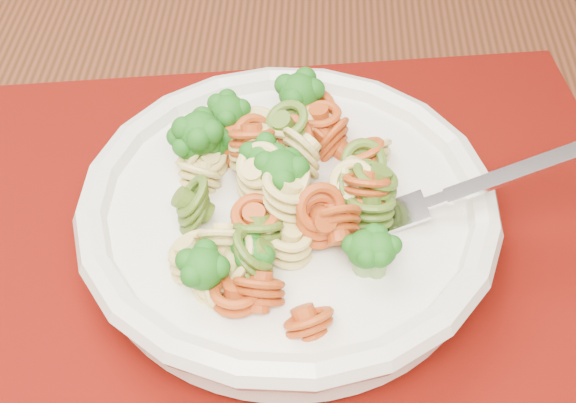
# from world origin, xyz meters

# --- Properties ---
(dining_table) EXTENTS (1.50, 1.09, 0.71)m
(dining_table) POSITION_xyz_m (0.04, 0.35, 0.61)
(dining_table) COLOR #542817
(dining_table) RESTS_ON ground
(placemat) EXTENTS (0.59, 0.51, 0.00)m
(placemat) POSITION_xyz_m (0.05, 0.31, 0.71)
(placemat) COLOR #540D03
(placemat) RESTS_ON dining_table
(pasta_bowl) EXTENTS (0.25, 0.25, 0.05)m
(pasta_bowl) POSITION_xyz_m (0.06, 0.32, 0.74)
(pasta_bowl) COLOR silver
(pasta_bowl) RESTS_ON placemat
(pasta_broccoli_heap) EXTENTS (0.22, 0.22, 0.06)m
(pasta_broccoli_heap) POSITION_xyz_m (0.06, 0.32, 0.76)
(pasta_broccoli_heap) COLOR #E3C770
(pasta_broccoli_heap) RESTS_ON pasta_bowl
(fork) EXTENTS (0.18, 0.09, 0.08)m
(fork) POSITION_xyz_m (0.13, 0.32, 0.76)
(fork) COLOR silver
(fork) RESTS_ON pasta_bowl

